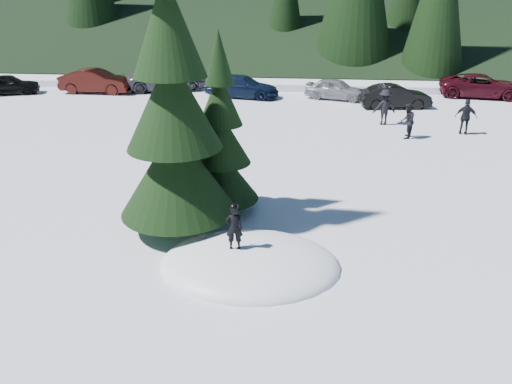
# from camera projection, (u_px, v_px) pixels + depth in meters

# --- Properties ---
(ground) EXTENTS (200.00, 200.00, 0.00)m
(ground) POSITION_uv_depth(u_px,v_px,m) (250.00, 265.00, 12.37)
(ground) COLOR white
(ground) RESTS_ON ground
(snow_mound) EXTENTS (4.48, 3.52, 0.96)m
(snow_mound) POSITION_uv_depth(u_px,v_px,m) (250.00, 265.00, 12.37)
(snow_mound) COLOR white
(snow_mound) RESTS_ON ground
(spruce_tall) EXTENTS (3.20, 3.20, 8.60)m
(spruce_tall) POSITION_uv_depth(u_px,v_px,m) (173.00, 114.00, 12.96)
(spruce_tall) COLOR #311B10
(spruce_tall) RESTS_ON ground
(spruce_short) EXTENTS (2.20, 2.20, 5.37)m
(spruce_short) POSITION_uv_depth(u_px,v_px,m) (221.00, 145.00, 14.62)
(spruce_short) COLOR #311B10
(spruce_short) RESTS_ON ground
(child_skier) EXTENTS (0.44, 0.31, 1.12)m
(child_skier) POSITION_uv_depth(u_px,v_px,m) (234.00, 228.00, 11.97)
(child_skier) COLOR black
(child_skier) RESTS_ON snow_mound
(adult_0) EXTENTS (0.81, 0.92, 1.59)m
(adult_0) POSITION_uv_depth(u_px,v_px,m) (407.00, 121.00, 22.38)
(adult_0) COLOR black
(adult_0) RESTS_ON ground
(adult_1) EXTENTS (1.02, 0.60, 1.63)m
(adult_1) POSITION_uv_depth(u_px,v_px,m) (466.00, 117.00, 22.96)
(adult_1) COLOR black
(adult_1) RESTS_ON ground
(adult_2) EXTENTS (1.22, 0.84, 1.74)m
(adult_2) POSITION_uv_depth(u_px,v_px,m) (384.00, 107.00, 24.57)
(adult_2) COLOR black
(adult_2) RESTS_ON ground
(car_0) EXTENTS (4.04, 2.76, 1.28)m
(car_0) POSITION_uv_depth(u_px,v_px,m) (8.00, 84.00, 31.56)
(car_0) COLOR black
(car_0) RESTS_ON ground
(car_1) EXTENTS (4.58, 1.66, 1.50)m
(car_1) POSITION_uv_depth(u_px,v_px,m) (96.00, 81.00, 31.94)
(car_1) COLOR #330D09
(car_1) RESTS_ON ground
(car_2) EXTENTS (5.78, 4.04, 1.46)m
(car_2) POSITION_uv_depth(u_px,v_px,m) (167.00, 79.00, 32.88)
(car_2) COLOR #494A50
(car_2) RESTS_ON ground
(car_3) EXTENTS (4.83, 2.67, 1.32)m
(car_3) POSITION_uv_depth(u_px,v_px,m) (242.00, 86.00, 30.72)
(car_3) COLOR black
(car_3) RESTS_ON ground
(car_4) EXTENTS (3.96, 2.54, 1.25)m
(car_4) POSITION_uv_depth(u_px,v_px,m) (336.00, 89.00, 30.16)
(car_4) COLOR gray
(car_4) RESTS_ON ground
(car_5) EXTENTS (4.10, 1.92, 1.30)m
(car_5) POSITION_uv_depth(u_px,v_px,m) (395.00, 96.00, 28.08)
(car_5) COLOR black
(car_5) RESTS_ON ground
(car_6) EXTENTS (5.31, 3.10, 1.39)m
(car_6) POSITION_uv_depth(u_px,v_px,m) (482.00, 86.00, 30.72)
(car_6) COLOR #3C0B15
(car_6) RESTS_ON ground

